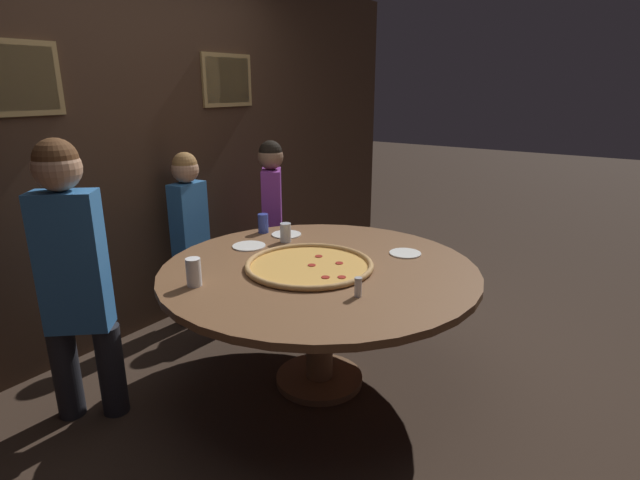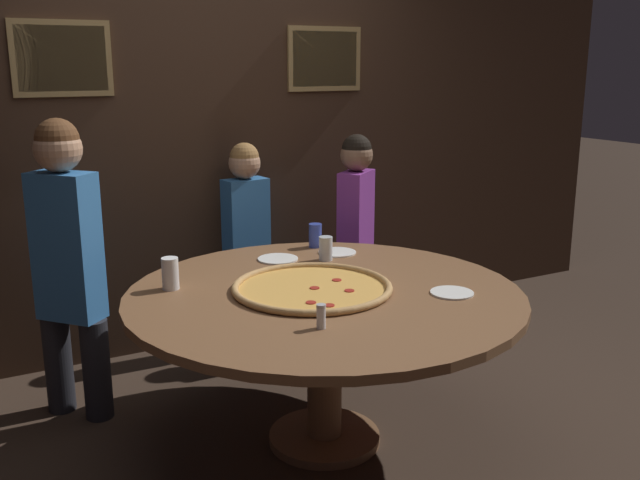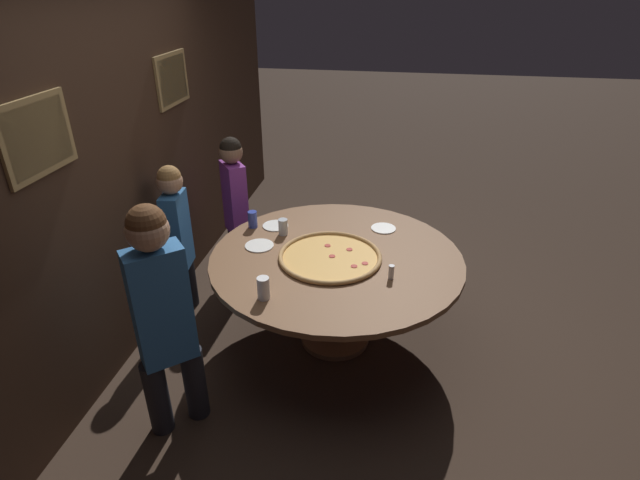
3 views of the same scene
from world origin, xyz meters
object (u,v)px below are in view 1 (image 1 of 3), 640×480
object	(u,v)px
dining_table	(319,285)
condiment_shaker	(358,287)
giant_pizza	(309,265)
diner_side_left	(190,228)
drink_cup_centre_back	(263,223)
drink_cup_far_right	(286,233)
diner_centre_back	(272,213)
diner_far_left	(73,268)
drink_cup_far_left	(194,272)
white_plate_right_side	(286,234)
white_plate_far_back	(405,253)
white_plate_left_side	(249,246)

from	to	relation	value
dining_table	condiment_shaker	distance (m)	0.48
giant_pizza	diner_side_left	xyz separation A→B (m)	(0.20, 1.22, -0.03)
giant_pizza	drink_cup_centre_back	bearing A→B (deg)	60.66
drink_cup_far_right	condiment_shaker	bearing A→B (deg)	-120.14
drink_cup_centre_back	diner_centre_back	distance (m)	0.53
diner_side_left	giant_pizza	bearing A→B (deg)	73.92
diner_side_left	diner_far_left	bearing A→B (deg)	13.97
giant_pizza	diner_centre_back	world-z (taller)	diner_centre_back
drink_cup_far_left	condiment_shaker	size ratio (longest dim) A/B	1.50
diner_side_left	white_plate_right_side	bearing A→B (deg)	100.24
drink_cup_far_right	white_plate_far_back	world-z (taller)	drink_cup_far_right
giant_pizza	diner_far_left	xyz separation A→B (m)	(-0.91, 0.80, 0.09)
drink_cup_far_left	white_plate_right_side	world-z (taller)	drink_cup_far_left
dining_table	diner_side_left	bearing A→B (deg)	83.06
white_plate_right_side	condiment_shaker	distance (m)	1.11
diner_centre_back	diner_side_left	size ratio (longest dim) A/B	1.03
drink_cup_far_right	drink_cup_centre_back	distance (m)	0.27
drink_cup_far_left	white_plate_right_side	bearing A→B (deg)	10.44
giant_pizza	diner_centre_back	size ratio (longest dim) A/B	0.55
diner_far_left	condiment_shaker	bearing A→B (deg)	169.17
giant_pizza	drink_cup_centre_back	distance (m)	0.77
drink_cup_far_left	white_plate_far_back	bearing A→B (deg)	-31.64
giant_pizza	white_plate_left_side	world-z (taller)	giant_pizza
drink_cup_centre_back	condiment_shaker	world-z (taller)	drink_cup_centre_back
white_plate_left_side	diner_far_left	distance (m)	1.03
drink_cup_centre_back	white_plate_left_side	world-z (taller)	drink_cup_centre_back
dining_table	white_plate_right_side	distance (m)	0.67
drink_cup_far_left	diner_side_left	xyz separation A→B (m)	(0.75, 0.90, -0.09)
white_plate_right_side	drink_cup_centre_back	bearing A→B (deg)	104.19
drink_cup_far_right	diner_side_left	world-z (taller)	diner_side_left
drink_cup_far_right	diner_centre_back	size ratio (longest dim) A/B	0.09
white_plate_far_back	condiment_shaker	xyz separation A→B (m)	(-0.71, -0.09, 0.05)
drink_cup_far_right	drink_cup_centre_back	world-z (taller)	drink_cup_centre_back
giant_pizza	white_plate_far_back	xyz separation A→B (m)	(0.52, -0.34, -0.01)
drink_cup_centre_back	white_plate_left_side	distance (m)	0.33
dining_table	drink_cup_far_left	size ratio (longest dim) A/B	12.22
condiment_shaker	white_plate_left_side	bearing A→B (deg)	74.18
white_plate_far_back	diner_side_left	size ratio (longest dim) A/B	0.15
white_plate_right_side	diner_centre_back	distance (m)	0.61
drink_cup_far_right	diner_side_left	xyz separation A→B (m)	(-0.10, 0.81, -0.08)
white_plate_right_side	drink_cup_far_left	bearing A→B (deg)	-169.56
drink_cup_far_left	diner_side_left	world-z (taller)	diner_side_left
white_plate_left_side	condiment_shaker	distance (m)	1.00
drink_cup_far_right	diner_side_left	distance (m)	0.82
diner_side_left	drink_cup_centre_back	bearing A→B (deg)	101.14
dining_table	drink_cup_centre_back	size ratio (longest dim) A/B	13.58
diner_centre_back	diner_far_left	world-z (taller)	diner_far_left
giant_pizza	white_plate_left_side	bearing A→B (deg)	81.12
drink_cup_far_left	white_plate_left_side	world-z (taller)	drink_cup_far_left
drink_cup_far_right	drink_cup_far_left	bearing A→B (deg)	-174.25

